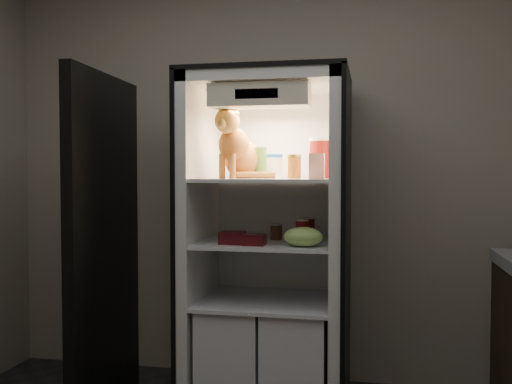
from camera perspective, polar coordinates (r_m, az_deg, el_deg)
room_shell at (r=1.91m, az=-6.18°, el=10.73°), size 3.60×3.60×3.60m
refrigerator at (r=3.28m, az=1.30°, el=-7.34°), size 0.90×0.72×1.88m
fridge_door at (r=3.21m, az=-14.93°, el=-5.41°), size 0.11×0.87×1.85m
tabby_cat at (r=3.18m, az=-1.76°, el=4.16°), size 0.34×0.41×0.41m
parmesan_shaker at (r=3.18m, az=0.49°, el=2.95°), size 0.07×0.07×0.17m
mayo_tub at (r=3.30m, az=1.84°, el=2.62°), size 0.10×0.10×0.14m
salsa_jar at (r=3.13m, az=3.85°, el=2.57°), size 0.07×0.07×0.13m
pepper_jar at (r=3.23m, az=6.54°, el=3.40°), size 0.13×0.13×0.23m
cream_carton at (r=2.97m, az=6.11°, el=2.59°), size 0.08×0.08×0.13m
soda_can_a at (r=3.24m, az=4.77°, el=-3.79°), size 0.06×0.06×0.11m
soda_can_b at (r=3.17m, az=5.24°, el=-3.77°), size 0.07×0.07×0.13m
soda_can_c at (r=3.05m, az=4.64°, el=-4.02°), size 0.07×0.07×0.13m
condiment_jar at (r=3.25m, az=2.03°, el=-3.96°), size 0.07×0.07×0.09m
grape_bag at (r=2.96m, az=4.73°, el=-4.48°), size 0.20×0.15×0.10m
berry_box_left at (r=3.07m, az=-2.36°, el=-4.59°), size 0.13×0.13×0.06m
berry_box_right at (r=3.01m, az=-0.16°, el=-4.79°), size 0.11×0.11×0.06m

